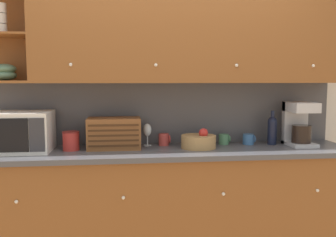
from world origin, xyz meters
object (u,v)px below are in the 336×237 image
at_px(coffee_maker, 299,123).
at_px(wine_glass, 147,131).
at_px(fruit_basket, 199,141).
at_px(mug, 164,139).
at_px(microwave, 19,132).
at_px(mug_blue_second, 224,139).
at_px(wine_bottle, 272,129).
at_px(bread_box, 114,133).
at_px(storage_canister, 71,141).
at_px(mug_patterned_third, 249,139).

bearing_deg(coffee_maker, wine_glass, 174.31).
bearing_deg(fruit_basket, coffee_maker, 1.99).
bearing_deg(mug, wine_glass, 178.41).
bearing_deg(microwave, mug_blue_second, 4.25).
height_order(wine_glass, wine_bottle, wine_bottle).
xyz_separation_m(fruit_basket, wine_bottle, (0.66, 0.09, 0.08)).
bearing_deg(coffee_maker, fruit_basket, -178.01).
relative_size(microwave, fruit_basket, 1.75).
xyz_separation_m(bread_box, fruit_basket, (0.69, -0.06, -0.07)).
height_order(mug, coffee_maker, coffee_maker).
height_order(fruit_basket, mug_blue_second, fruit_basket).
distance_m(storage_canister, bread_box, 0.34).
xyz_separation_m(microwave, coffee_maker, (2.30, 0.01, 0.03)).
xyz_separation_m(wine_glass, wine_bottle, (1.08, -0.07, 0.01)).
bearing_deg(wine_glass, mug, -1.59).
height_order(microwave, coffee_maker, coffee_maker).
xyz_separation_m(storage_canister, mug, (0.76, 0.13, -0.03)).
height_order(mug, wine_bottle, wine_bottle).
xyz_separation_m(bread_box, coffee_maker, (1.57, -0.03, 0.06)).
bearing_deg(mug_patterned_third, microwave, -177.18).
bearing_deg(bread_box, fruit_basket, -4.80).
relative_size(mug_blue_second, wine_bottle, 0.33).
bearing_deg(wine_glass, mug_patterned_third, -2.82).
distance_m(storage_canister, fruit_basket, 1.03).
distance_m(mug, wine_bottle, 0.94).
distance_m(mug_patterned_third, coffee_maker, 0.45).
height_order(bread_box, wine_glass, bread_box).
distance_m(wine_glass, wine_bottle, 1.08).
relative_size(storage_canister, mug, 1.50).
bearing_deg(wine_bottle, wine_glass, 176.37).
bearing_deg(bread_box, wine_bottle, 1.37).
bearing_deg(wine_glass, microwave, -172.35).
xyz_separation_m(storage_canister, mug_blue_second, (1.28, 0.13, -0.03)).
xyz_separation_m(storage_canister, bread_box, (0.34, 0.04, 0.05)).
relative_size(microwave, wine_glass, 2.64).
distance_m(storage_canister, mug_blue_second, 1.29).
bearing_deg(mug, wine_bottle, -3.94).
height_order(bread_box, wine_bottle, wine_bottle).
distance_m(microwave, fruit_basket, 1.43).
bearing_deg(bread_box, coffee_maker, -1.01).
bearing_deg(wine_bottle, mug, 176.06).
relative_size(storage_canister, mug_blue_second, 1.54).
distance_m(mug_blue_second, mug_patterned_third, 0.21).
relative_size(wine_glass, mug_blue_second, 1.93).
bearing_deg(bread_box, wine_glass, 19.91).
relative_size(bread_box, wine_glass, 2.26).
xyz_separation_m(storage_canister, wine_bottle, (1.69, 0.07, 0.06)).
bearing_deg(storage_canister, mug_blue_second, 5.65).
relative_size(bread_box, mug_blue_second, 4.35).
height_order(bread_box, fruit_basket, bread_box).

